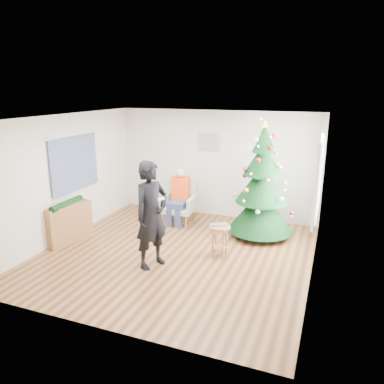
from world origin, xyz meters
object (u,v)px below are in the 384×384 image
at_px(christmas_tree, 262,186).
at_px(standing_man, 152,215).
at_px(armchair, 180,208).
at_px(console, 68,223).
at_px(stool, 219,241).

bearing_deg(christmas_tree, standing_man, -125.88).
xyz_separation_m(christmas_tree, armchair, (-1.95, 0.14, -0.76)).
distance_m(christmas_tree, console, 4.11).
bearing_deg(armchair, standing_man, -83.44).
relative_size(christmas_tree, console, 2.49).
height_order(stool, console, console).
relative_size(stool, armchair, 0.61).
xyz_separation_m(armchair, console, (-1.71, -1.89, 0.04)).
distance_m(christmas_tree, standing_man, 2.61).
bearing_deg(armchair, console, -136.10).
bearing_deg(christmas_tree, armchair, 175.80).
height_order(christmas_tree, console, christmas_tree).
xyz_separation_m(stool, standing_man, (-1.01, -0.79, 0.65)).
distance_m(standing_man, console, 2.23).
bearing_deg(console, stool, 23.94).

